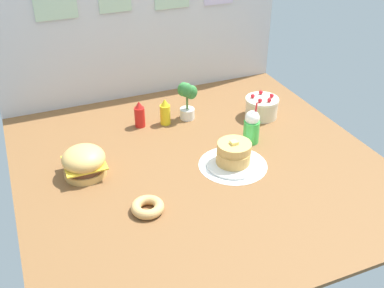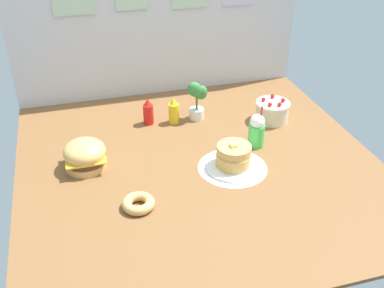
{
  "view_description": "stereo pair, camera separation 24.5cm",
  "coord_description": "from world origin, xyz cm",
  "px_view_note": "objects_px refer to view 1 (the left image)",
  "views": [
    {
      "loc": [
        -83.72,
        -190.52,
        141.8
      ],
      "look_at": [
        -3.83,
        1.51,
        12.27
      ],
      "focal_mm": 42.97,
      "sensor_mm": 36.0,
      "label": 1
    },
    {
      "loc": [
        -60.61,
        -198.57,
        141.8
      ],
      "look_at": [
        -3.83,
        1.51,
        12.27
      ],
      "focal_mm": 42.97,
      "sensor_mm": 36.0,
      "label": 2
    }
  ],
  "objects_px": {
    "layer_cake": "(262,107)",
    "cream_soda_cup": "(252,127)",
    "ketchup_bottle": "(140,115)",
    "donut_pink_glaze": "(148,207)",
    "pancake_stack": "(234,155)",
    "potted_plant": "(187,99)",
    "mustard_bottle": "(165,112)",
    "burger": "(84,162)"
  },
  "relations": [
    {
      "from": "ketchup_bottle",
      "to": "mustard_bottle",
      "type": "xyz_separation_m",
      "value": [
        0.16,
        -0.03,
        0.0
      ]
    },
    {
      "from": "layer_cake",
      "to": "cream_soda_cup",
      "type": "xyz_separation_m",
      "value": [
        -0.21,
        -0.25,
        0.03
      ]
    },
    {
      "from": "layer_cake",
      "to": "cream_soda_cup",
      "type": "relative_size",
      "value": 0.83
    },
    {
      "from": "cream_soda_cup",
      "to": "ketchup_bottle",
      "type": "bearing_deg",
      "value": 141.77
    },
    {
      "from": "cream_soda_cup",
      "to": "donut_pink_glaze",
      "type": "distance_m",
      "value": 0.84
    },
    {
      "from": "pancake_stack",
      "to": "ketchup_bottle",
      "type": "bearing_deg",
      "value": 119.38
    },
    {
      "from": "cream_soda_cup",
      "to": "potted_plant",
      "type": "relative_size",
      "value": 0.98
    },
    {
      "from": "pancake_stack",
      "to": "layer_cake",
      "type": "bearing_deg",
      "value": 45.59
    },
    {
      "from": "burger",
      "to": "ketchup_bottle",
      "type": "distance_m",
      "value": 0.57
    },
    {
      "from": "ketchup_bottle",
      "to": "pancake_stack",
      "type": "bearing_deg",
      "value": -60.62
    },
    {
      "from": "burger",
      "to": "mustard_bottle",
      "type": "xyz_separation_m",
      "value": [
        0.57,
        0.35,
        0.0
      ]
    },
    {
      "from": "mustard_bottle",
      "to": "potted_plant",
      "type": "distance_m",
      "value": 0.16
    },
    {
      "from": "potted_plant",
      "to": "burger",
      "type": "bearing_deg",
      "value": -153.37
    },
    {
      "from": "burger",
      "to": "pancake_stack",
      "type": "distance_m",
      "value": 0.79
    },
    {
      "from": "burger",
      "to": "cream_soda_cup",
      "type": "relative_size",
      "value": 0.88
    },
    {
      "from": "mustard_bottle",
      "to": "potted_plant",
      "type": "height_order",
      "value": "potted_plant"
    },
    {
      "from": "ketchup_bottle",
      "to": "donut_pink_glaze",
      "type": "bearing_deg",
      "value": -104.67
    },
    {
      "from": "pancake_stack",
      "to": "cream_soda_cup",
      "type": "xyz_separation_m",
      "value": [
        0.2,
        0.18,
        0.04
      ]
    },
    {
      "from": "ketchup_bottle",
      "to": "cream_soda_cup",
      "type": "relative_size",
      "value": 0.67
    },
    {
      "from": "potted_plant",
      "to": "cream_soda_cup",
      "type": "bearing_deg",
      "value": -60.03
    },
    {
      "from": "pancake_stack",
      "to": "donut_pink_glaze",
      "type": "bearing_deg",
      "value": -160.8
    },
    {
      "from": "ketchup_bottle",
      "to": "potted_plant",
      "type": "height_order",
      "value": "potted_plant"
    },
    {
      "from": "donut_pink_glaze",
      "to": "ketchup_bottle",
      "type": "bearing_deg",
      "value": 75.33
    },
    {
      "from": "layer_cake",
      "to": "potted_plant",
      "type": "bearing_deg",
      "value": 160.71
    },
    {
      "from": "pancake_stack",
      "to": "mustard_bottle",
      "type": "xyz_separation_m",
      "value": [
        -0.18,
        0.57,
        0.02
      ]
    },
    {
      "from": "cream_soda_cup",
      "to": "potted_plant",
      "type": "distance_m",
      "value": 0.47
    },
    {
      "from": "layer_cake",
      "to": "pancake_stack",
      "type": "bearing_deg",
      "value": -134.41
    },
    {
      "from": "cream_soda_cup",
      "to": "potted_plant",
      "type": "bearing_deg",
      "value": 119.97
    },
    {
      "from": "burger",
      "to": "ketchup_bottle",
      "type": "bearing_deg",
      "value": 42.5
    },
    {
      "from": "ketchup_bottle",
      "to": "mustard_bottle",
      "type": "distance_m",
      "value": 0.16
    },
    {
      "from": "mustard_bottle",
      "to": "cream_soda_cup",
      "type": "xyz_separation_m",
      "value": [
        0.39,
        -0.4,
        0.02
      ]
    },
    {
      "from": "layer_cake",
      "to": "donut_pink_glaze",
      "type": "distance_m",
      "value": 1.15
    },
    {
      "from": "donut_pink_glaze",
      "to": "pancake_stack",
      "type": "bearing_deg",
      "value": 19.2
    },
    {
      "from": "layer_cake",
      "to": "mustard_bottle",
      "type": "xyz_separation_m",
      "value": [
        -0.6,
        0.15,
        0.01
      ]
    },
    {
      "from": "burger",
      "to": "donut_pink_glaze",
      "type": "xyz_separation_m",
      "value": [
        0.21,
        -0.41,
        -0.05
      ]
    },
    {
      "from": "pancake_stack",
      "to": "potted_plant",
      "type": "xyz_separation_m",
      "value": [
        -0.03,
        0.58,
        0.08
      ]
    },
    {
      "from": "layer_cake",
      "to": "ketchup_bottle",
      "type": "xyz_separation_m",
      "value": [
        -0.76,
        0.18,
        0.01
      ]
    },
    {
      "from": "cream_soda_cup",
      "to": "donut_pink_glaze",
      "type": "relative_size",
      "value": 1.61
    },
    {
      "from": "mustard_bottle",
      "to": "potted_plant",
      "type": "xyz_separation_m",
      "value": [
        0.15,
        0.01,
        0.06
      ]
    },
    {
      "from": "burger",
      "to": "donut_pink_glaze",
      "type": "bearing_deg",
      "value": -62.91
    },
    {
      "from": "layer_cake",
      "to": "cream_soda_cup",
      "type": "height_order",
      "value": "cream_soda_cup"
    },
    {
      "from": "layer_cake",
      "to": "mustard_bottle",
      "type": "height_order",
      "value": "mustard_bottle"
    }
  ]
}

